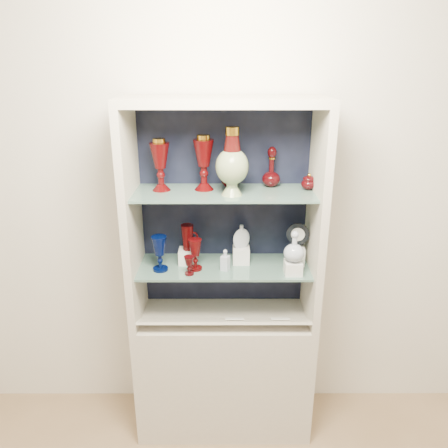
{
  "coord_description": "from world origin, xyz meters",
  "views": [
    {
      "loc": [
        -0.0,
        -0.61,
        2.09
      ],
      "look_at": [
        0.0,
        1.53,
        1.3
      ],
      "focal_mm": 35.0,
      "sensor_mm": 36.0,
      "label": 1
    }
  ],
  "objects_px": {
    "clear_square_bottle": "(225,260)",
    "cameo_medallion": "(298,235)",
    "cobalt_goblet": "(160,253)",
    "pedestal_lamp_left": "(160,165)",
    "ruby_decanter_a": "(231,164)",
    "ruby_goblet_tall": "(195,255)",
    "ruby_goblet_small": "(189,265)",
    "lidded_bowl": "(309,181)",
    "flat_flask": "(241,236)",
    "ruby_decanter_b": "(272,166)",
    "clear_round_decanter": "(294,247)",
    "ruby_pitcher": "(188,237)",
    "enamel_urn": "(232,162)",
    "pedestal_lamp_right": "(204,163)"
  },
  "relations": [
    {
      "from": "lidded_bowl",
      "to": "ruby_goblet_tall",
      "type": "bearing_deg",
      "value": -172.03
    },
    {
      "from": "pedestal_lamp_left",
      "to": "ruby_goblet_tall",
      "type": "distance_m",
      "value": 0.5
    },
    {
      "from": "pedestal_lamp_left",
      "to": "ruby_decanter_a",
      "type": "distance_m",
      "value": 0.36
    },
    {
      "from": "pedestal_lamp_right",
      "to": "cameo_medallion",
      "type": "xyz_separation_m",
      "value": [
        0.5,
        -0.02,
        -0.39
      ]
    },
    {
      "from": "lidded_bowl",
      "to": "ruby_goblet_small",
      "type": "height_order",
      "value": "lidded_bowl"
    },
    {
      "from": "clear_square_bottle",
      "to": "cameo_medallion",
      "type": "xyz_separation_m",
      "value": [
        0.39,
        0.07,
        0.11
      ]
    },
    {
      "from": "ruby_goblet_tall",
      "to": "ruby_pitcher",
      "type": "bearing_deg",
      "value": 118.82
    },
    {
      "from": "ruby_decanter_b",
      "to": "cameo_medallion",
      "type": "relative_size",
      "value": 1.58
    },
    {
      "from": "ruby_goblet_small",
      "to": "flat_flask",
      "type": "distance_m",
      "value": 0.33
    },
    {
      "from": "cobalt_goblet",
      "to": "ruby_goblet_small",
      "type": "relative_size",
      "value": 1.87
    },
    {
      "from": "pedestal_lamp_left",
      "to": "ruby_decanter_a",
      "type": "bearing_deg",
      "value": 8.1
    },
    {
      "from": "cobalt_goblet",
      "to": "cameo_medallion",
      "type": "distance_m",
      "value": 0.74
    },
    {
      "from": "enamel_urn",
      "to": "cameo_medallion",
      "type": "distance_m",
      "value": 0.55
    },
    {
      "from": "ruby_goblet_tall",
      "to": "enamel_urn",
      "type": "bearing_deg",
      "value": -3.47
    },
    {
      "from": "pedestal_lamp_left",
      "to": "lidded_bowl",
      "type": "height_order",
      "value": "pedestal_lamp_left"
    },
    {
      "from": "clear_square_bottle",
      "to": "ruby_decanter_b",
      "type": "bearing_deg",
      "value": 31.7
    },
    {
      "from": "pedestal_lamp_left",
      "to": "ruby_pitcher",
      "type": "xyz_separation_m",
      "value": [
        0.13,
        0.01,
        -0.4
      ]
    },
    {
      "from": "ruby_decanter_b",
      "to": "ruby_goblet_tall",
      "type": "height_order",
      "value": "ruby_decanter_b"
    },
    {
      "from": "ruby_decanter_a",
      "to": "flat_flask",
      "type": "bearing_deg",
      "value": -32.8
    },
    {
      "from": "flat_flask",
      "to": "pedestal_lamp_left",
      "type": "bearing_deg",
      "value": 160.23
    },
    {
      "from": "clear_round_decanter",
      "to": "ruby_pitcher",
      "type": "bearing_deg",
      "value": 166.51
    },
    {
      "from": "cameo_medallion",
      "to": "clear_square_bottle",
      "type": "bearing_deg",
      "value": -160.13
    },
    {
      "from": "clear_square_bottle",
      "to": "clear_round_decanter",
      "type": "bearing_deg",
      "value": -6.91
    },
    {
      "from": "pedestal_lamp_right",
      "to": "ruby_pitcher",
      "type": "xyz_separation_m",
      "value": [
        -0.09,
        -0.0,
        -0.41
      ]
    },
    {
      "from": "clear_square_bottle",
      "to": "flat_flask",
      "type": "distance_m",
      "value": 0.16
    },
    {
      "from": "lidded_bowl",
      "to": "clear_round_decanter",
      "type": "distance_m",
      "value": 0.35
    },
    {
      "from": "lidded_bowl",
      "to": "cobalt_goblet",
      "type": "distance_m",
      "value": 0.87
    },
    {
      "from": "ruby_goblet_tall",
      "to": "ruby_goblet_small",
      "type": "relative_size",
      "value": 1.67
    },
    {
      "from": "ruby_goblet_tall",
      "to": "flat_flask",
      "type": "distance_m",
      "value": 0.27
    },
    {
      "from": "clear_square_bottle",
      "to": "clear_round_decanter",
      "type": "relative_size",
      "value": 0.74
    },
    {
      "from": "clear_square_bottle",
      "to": "cameo_medallion",
      "type": "distance_m",
      "value": 0.41
    },
    {
      "from": "ruby_decanter_b",
      "to": "cobalt_goblet",
      "type": "distance_m",
      "value": 0.75
    },
    {
      "from": "pedestal_lamp_left",
      "to": "enamel_urn",
      "type": "bearing_deg",
      "value": -13.18
    },
    {
      "from": "ruby_goblet_small",
      "to": "flat_flask",
      "type": "height_order",
      "value": "flat_flask"
    },
    {
      "from": "enamel_urn",
      "to": "ruby_decanter_a",
      "type": "distance_m",
      "value": 0.14
    },
    {
      "from": "pedestal_lamp_left",
      "to": "lidded_bowl",
      "type": "distance_m",
      "value": 0.77
    },
    {
      "from": "cameo_medallion",
      "to": "pedestal_lamp_left",
      "type": "bearing_deg",
      "value": -171.32
    },
    {
      "from": "clear_round_decanter",
      "to": "lidded_bowl",
      "type": "bearing_deg",
      "value": 59.76
    },
    {
      "from": "pedestal_lamp_right",
      "to": "lidded_bowl",
      "type": "distance_m",
      "value": 0.55
    },
    {
      "from": "clear_square_bottle",
      "to": "cameo_medallion",
      "type": "bearing_deg",
      "value": 10.33
    },
    {
      "from": "cameo_medallion",
      "to": "cobalt_goblet",
      "type": "bearing_deg",
      "value": -164.95
    },
    {
      "from": "lidded_bowl",
      "to": "cameo_medallion",
      "type": "bearing_deg",
      "value": -154.85
    },
    {
      "from": "pedestal_lamp_right",
      "to": "ruby_decanter_b",
      "type": "distance_m",
      "value": 0.36
    },
    {
      "from": "ruby_goblet_tall",
      "to": "clear_square_bottle",
      "type": "xyz_separation_m",
      "value": [
        0.16,
        -0.01,
        -0.03
      ]
    },
    {
      "from": "pedestal_lamp_right",
      "to": "cobalt_goblet",
      "type": "relative_size",
      "value": 1.46
    },
    {
      "from": "cobalt_goblet",
      "to": "ruby_goblet_tall",
      "type": "xyz_separation_m",
      "value": [
        0.19,
        0.01,
        -0.01
      ]
    },
    {
      "from": "ruby_decanter_a",
      "to": "ruby_goblet_tall",
      "type": "bearing_deg",
      "value": -146.29
    },
    {
      "from": "lidded_bowl",
      "to": "ruby_decanter_b",
      "type": "bearing_deg",
      "value": 162.68
    },
    {
      "from": "pedestal_lamp_right",
      "to": "ruby_goblet_tall",
      "type": "relative_size",
      "value": 1.63
    },
    {
      "from": "ruby_goblet_tall",
      "to": "ruby_decanter_a",
      "type": "bearing_deg",
      "value": 33.71
    }
  ]
}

